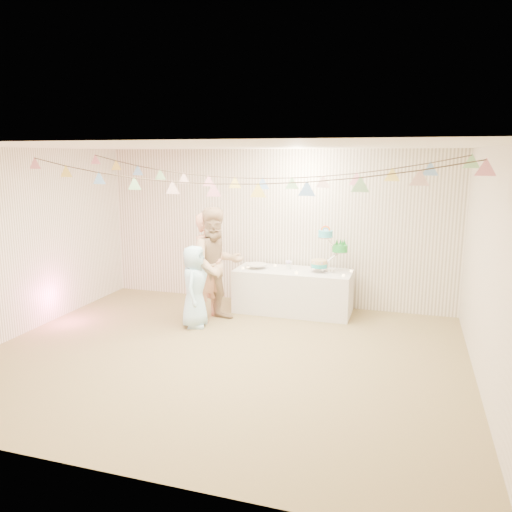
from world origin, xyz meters
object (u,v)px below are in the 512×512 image
(cake_stand, at_px, (329,247))
(person_child, at_px, (194,286))
(table, at_px, (293,291))
(person_adult_b, at_px, (217,265))
(person_adult_a, at_px, (209,267))

(cake_stand, height_order, person_child, cake_stand)
(table, bearing_deg, cake_stand, 5.19)
(person_adult_b, bearing_deg, table, -7.78)
(table, relative_size, person_adult_b, 1.06)
(person_adult_b, relative_size, person_child, 1.43)
(cake_stand, relative_size, person_adult_a, 0.41)
(table, distance_m, person_adult_a, 1.45)
(person_adult_a, height_order, person_child, person_adult_a)
(person_adult_a, relative_size, person_child, 1.35)
(table, bearing_deg, person_adult_b, -143.33)
(table, relative_size, person_adult_a, 1.12)
(person_child, bearing_deg, person_adult_a, -19.04)
(cake_stand, bearing_deg, person_adult_b, -152.75)
(table, xyz_separation_m, cake_stand, (0.55, 0.05, 0.74))
(table, relative_size, person_child, 1.52)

